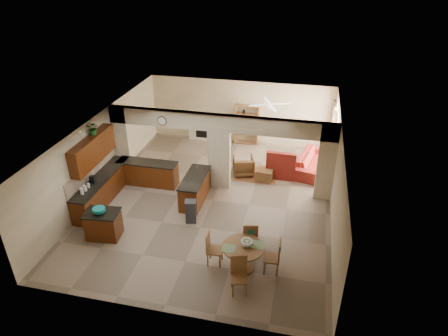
% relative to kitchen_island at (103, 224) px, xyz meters
% --- Properties ---
extents(floor, '(10.00, 10.00, 0.00)m').
position_rel_kitchen_island_xyz_m(floor, '(2.72, 2.64, -0.44)').
color(floor, gray).
rests_on(floor, ground).
extents(ceiling, '(10.00, 10.00, 0.00)m').
position_rel_kitchen_island_xyz_m(ceiling, '(2.72, 2.64, 2.36)').
color(ceiling, white).
rests_on(ceiling, wall_back).
extents(wall_back, '(8.00, 0.00, 8.00)m').
position_rel_kitchen_island_xyz_m(wall_back, '(2.72, 7.64, 0.96)').
color(wall_back, beige).
rests_on(wall_back, floor).
extents(wall_front, '(8.00, 0.00, 8.00)m').
position_rel_kitchen_island_xyz_m(wall_front, '(2.72, -2.36, 0.96)').
color(wall_front, beige).
rests_on(wall_front, floor).
extents(wall_left, '(0.00, 10.00, 10.00)m').
position_rel_kitchen_island_xyz_m(wall_left, '(-1.28, 2.64, 0.96)').
color(wall_left, beige).
rests_on(wall_left, floor).
extents(wall_right, '(0.00, 10.00, 10.00)m').
position_rel_kitchen_island_xyz_m(wall_right, '(6.72, 2.64, 0.96)').
color(wall_right, beige).
rests_on(wall_right, floor).
extents(partition_left_pier, '(0.60, 0.25, 2.80)m').
position_rel_kitchen_island_xyz_m(partition_left_pier, '(-0.98, 3.64, 0.96)').
color(partition_left_pier, beige).
rests_on(partition_left_pier, floor).
extents(partition_center_pier, '(0.80, 0.25, 2.20)m').
position_rel_kitchen_island_xyz_m(partition_center_pier, '(2.72, 3.64, 0.66)').
color(partition_center_pier, beige).
rests_on(partition_center_pier, floor).
extents(partition_right_pier, '(0.60, 0.25, 2.80)m').
position_rel_kitchen_island_xyz_m(partition_right_pier, '(6.42, 3.64, 0.96)').
color(partition_right_pier, beige).
rests_on(partition_right_pier, floor).
extents(partition_header, '(8.00, 0.25, 0.60)m').
position_rel_kitchen_island_xyz_m(partition_header, '(2.72, 3.64, 2.06)').
color(partition_header, beige).
rests_on(partition_header, partition_center_pier).
extents(kitchen_counter, '(2.52, 3.29, 1.48)m').
position_rel_kitchen_island_xyz_m(kitchen_counter, '(-0.54, 2.39, 0.03)').
color(kitchen_counter, '#441B07').
rests_on(kitchen_counter, floor).
extents(upper_cabinets, '(0.35, 2.40, 0.90)m').
position_rel_kitchen_island_xyz_m(upper_cabinets, '(-1.10, 1.84, 1.48)').
color(upper_cabinets, '#441B07').
rests_on(upper_cabinets, wall_left).
extents(peninsula, '(0.70, 1.85, 0.91)m').
position_rel_kitchen_island_xyz_m(peninsula, '(2.12, 2.52, 0.02)').
color(peninsula, '#441B07').
rests_on(peninsula, floor).
extents(wall_clock, '(0.34, 0.03, 0.34)m').
position_rel_kitchen_island_xyz_m(wall_clock, '(0.72, 3.49, 2.01)').
color(wall_clock, '#4A2D18').
rests_on(wall_clock, partition_header).
extents(rug, '(1.60, 1.30, 0.01)m').
position_rel_kitchen_island_xyz_m(rug, '(3.92, 4.74, -0.43)').
color(rug, '#955C36').
rests_on(rug, floor).
extents(fireplace, '(1.60, 0.35, 1.20)m').
position_rel_kitchen_island_xyz_m(fireplace, '(1.12, 7.47, 0.18)').
color(fireplace, silver).
rests_on(fireplace, floor).
extents(shelving_unit, '(1.00, 0.32, 1.80)m').
position_rel_kitchen_island_xyz_m(shelving_unit, '(3.07, 7.46, 0.46)').
color(shelving_unit, brown).
rests_on(shelving_unit, floor).
extents(window_a, '(0.02, 0.90, 1.90)m').
position_rel_kitchen_island_xyz_m(window_a, '(6.69, 4.94, 0.76)').
color(window_a, white).
rests_on(window_a, wall_right).
extents(window_b, '(0.02, 0.90, 1.90)m').
position_rel_kitchen_island_xyz_m(window_b, '(6.69, 6.64, 0.76)').
color(window_b, white).
rests_on(window_b, wall_right).
extents(glazed_door, '(0.02, 0.70, 2.10)m').
position_rel_kitchen_island_xyz_m(glazed_door, '(6.69, 5.79, 0.61)').
color(glazed_door, white).
rests_on(glazed_door, wall_right).
extents(drape_a_left, '(0.10, 0.28, 2.30)m').
position_rel_kitchen_island_xyz_m(drape_a_left, '(6.65, 4.34, 0.76)').
color(drape_a_left, '#461F1C').
rests_on(drape_a_left, wall_right).
extents(drape_a_right, '(0.10, 0.28, 2.30)m').
position_rel_kitchen_island_xyz_m(drape_a_right, '(6.65, 5.54, 0.76)').
color(drape_a_right, '#461F1C').
rests_on(drape_a_right, wall_right).
extents(drape_b_left, '(0.10, 0.28, 2.30)m').
position_rel_kitchen_island_xyz_m(drape_b_left, '(6.65, 6.04, 0.76)').
color(drape_b_left, '#461F1C').
rests_on(drape_b_left, wall_right).
extents(drape_b_right, '(0.10, 0.28, 2.30)m').
position_rel_kitchen_island_xyz_m(drape_b_right, '(6.65, 7.24, 0.76)').
color(drape_b_right, '#461F1C').
rests_on(drape_b_right, wall_right).
extents(ceiling_fan, '(1.00, 1.00, 0.10)m').
position_rel_kitchen_island_xyz_m(ceiling_fan, '(4.22, 5.64, 2.12)').
color(ceiling_fan, white).
rests_on(ceiling_fan, ceiling).
extents(kitchen_island, '(1.08, 0.82, 0.87)m').
position_rel_kitchen_island_xyz_m(kitchen_island, '(0.00, 0.00, 0.00)').
color(kitchen_island, '#441B07').
rests_on(kitchen_island, floor).
extents(teal_bowl, '(0.37, 0.37, 0.17)m').
position_rel_kitchen_island_xyz_m(teal_bowl, '(-0.03, -0.05, 0.52)').
color(teal_bowl, '#128181').
rests_on(teal_bowl, kitchen_island).
extents(trash_can, '(0.39, 0.35, 0.71)m').
position_rel_kitchen_island_xyz_m(trash_can, '(2.34, 1.29, -0.08)').
color(trash_can, '#303032').
rests_on(trash_can, floor).
extents(dining_table, '(1.14, 1.14, 0.77)m').
position_rel_kitchen_island_xyz_m(dining_table, '(4.34, -0.48, 0.07)').
color(dining_table, brown).
rests_on(dining_table, floor).
extents(fruit_bowl, '(0.32, 0.32, 0.17)m').
position_rel_kitchen_island_xyz_m(fruit_bowl, '(4.42, -0.42, 0.42)').
color(fruit_bowl, '#72A523').
rests_on(fruit_bowl, dining_table).
extents(sofa, '(2.52, 1.37, 0.70)m').
position_rel_kitchen_island_xyz_m(sofa, '(6.02, 5.63, -0.09)').
color(sofa, maroon).
rests_on(sofa, floor).
extents(chaise, '(1.12, 0.92, 0.44)m').
position_rel_kitchen_island_xyz_m(chaise, '(4.85, 4.97, -0.22)').
color(chaise, maroon).
rests_on(chaise, floor).
extents(armchair, '(0.96, 0.98, 0.72)m').
position_rel_kitchen_island_xyz_m(armchair, '(3.42, 4.71, -0.08)').
color(armchair, maroon).
rests_on(armchair, floor).
extents(ottoman, '(0.65, 0.65, 0.44)m').
position_rel_kitchen_island_xyz_m(ottoman, '(4.29, 4.46, -0.22)').
color(ottoman, maroon).
rests_on(ottoman, floor).
extents(plant, '(0.44, 0.40, 0.44)m').
position_rel_kitchen_island_xyz_m(plant, '(-1.10, 2.07, 2.15)').
color(plant, '#184D14').
rests_on(plant, upper_cabinets).
extents(chair_north, '(0.49, 0.49, 1.02)m').
position_rel_kitchen_island_xyz_m(chair_north, '(4.41, 0.23, 0.12)').
color(chair_north, brown).
rests_on(chair_north, floor).
extents(chair_east, '(0.44, 0.43, 1.02)m').
position_rel_kitchen_island_xyz_m(chair_east, '(5.19, -0.41, 0.12)').
color(chair_east, brown).
rests_on(chair_east, floor).
extents(chair_south, '(0.52, 0.52, 1.02)m').
position_rel_kitchen_island_xyz_m(chair_south, '(4.37, -1.24, 0.12)').
color(chair_south, brown).
rests_on(chair_south, floor).
extents(chair_west, '(0.44, 0.44, 1.02)m').
position_rel_kitchen_island_xyz_m(chair_west, '(3.46, -0.42, 0.12)').
color(chair_west, brown).
rests_on(chair_west, floor).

